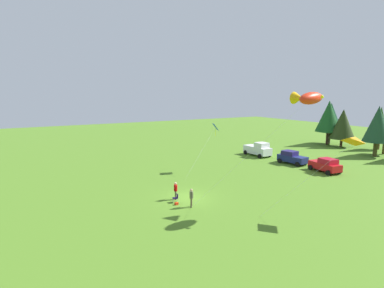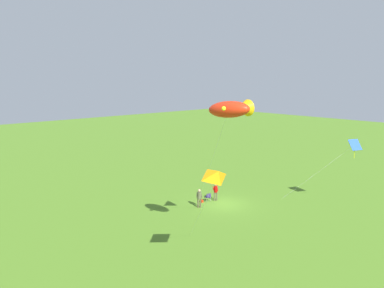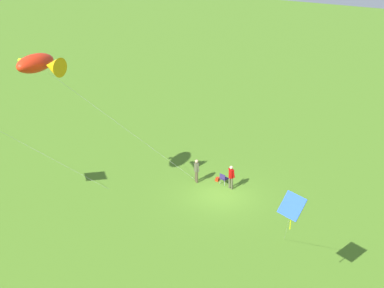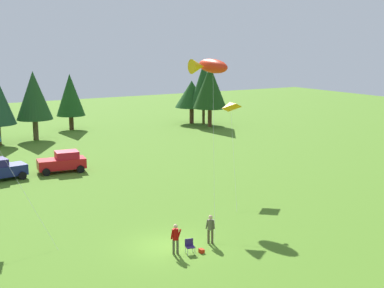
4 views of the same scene
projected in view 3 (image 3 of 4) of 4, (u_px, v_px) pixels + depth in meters
ground_plane at (221, 195)px, 36.06m from camera, size 160.00×160.00×0.00m
person_kite_flyer at (197, 169)px, 37.40m from camera, size 0.53×0.49×1.74m
folding_chair at (224, 178)px, 37.31m from camera, size 0.57×0.57×0.82m
person_spectator at (231, 175)px, 36.52m from camera, size 0.61×0.44×1.74m
backpack_on_grass at (217, 179)px, 37.96m from camera, size 0.24×0.34×0.22m
kite_large_fish at (40, 64)px, 29.53m from camera, size 6.33×10.25×10.49m
kite_diamond_blue at (292, 207)px, 23.41m from camera, size 2.84×6.37×6.35m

